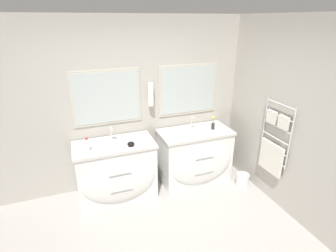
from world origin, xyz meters
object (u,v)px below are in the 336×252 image
at_px(toiletry_bottle, 87,145).
at_px(amenity_bowl, 131,144).
at_px(vanity_right, 195,156).
at_px(waste_bin, 242,180).
at_px(vanity_left, 117,171).
at_px(flower_vase, 213,124).

relative_size(toiletry_bottle, amenity_bowl, 1.92).
xyz_separation_m(vanity_right, waste_bin, (0.64, -0.44, -0.33)).
distance_m(vanity_left, toiletry_bottle, 0.64).
bearing_deg(toiletry_bottle, flower_vase, 2.20).
bearing_deg(vanity_right, flower_vase, 2.80).
relative_size(vanity_left, flower_vase, 5.12).
height_order(vanity_left, toiletry_bottle, toiletry_bottle).
bearing_deg(amenity_bowl, toiletry_bottle, 174.61).
bearing_deg(amenity_bowl, flower_vase, 5.39).
bearing_deg(flower_vase, toiletry_bottle, -177.80).
height_order(toiletry_bottle, amenity_bowl, toiletry_bottle).
relative_size(amenity_bowl, flower_vase, 0.45).
bearing_deg(vanity_left, waste_bin, -12.90).
xyz_separation_m(flower_vase, waste_bin, (0.34, -0.46, -0.86)).
bearing_deg(waste_bin, toiletry_bottle, 170.54).
bearing_deg(flower_vase, vanity_right, -177.20).
xyz_separation_m(vanity_right, toiletry_bottle, (-1.66, -0.06, 0.52)).
height_order(vanity_left, amenity_bowl, amenity_bowl).
relative_size(vanity_left, toiletry_bottle, 5.91).
bearing_deg(toiletry_bottle, vanity_left, 9.46).
relative_size(vanity_right, amenity_bowl, 11.32).
distance_m(vanity_left, amenity_bowl, 0.52).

